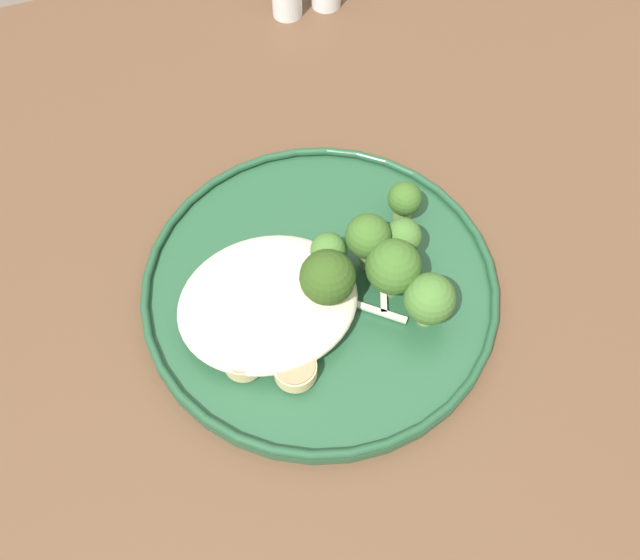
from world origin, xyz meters
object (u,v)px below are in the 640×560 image
Objects in this scene: seared_scallop_tilted_round at (262,294)px; broccoli_floret_right_tilted at (368,237)px; seared_scallop_front_small at (244,361)px; dinner_plate at (320,287)px; seared_scallop_on_noodles at (295,369)px; seared_scallop_tiny_bay at (282,272)px; broccoli_floret_front_edge at (329,252)px; broccoli_floret_near_rim at (429,299)px; broccoli_floret_small_sprig at (328,279)px; broccoli_floret_beside_noodles at (405,200)px; broccoli_floret_split_head at (394,267)px; broccoli_floret_rear_charred at (403,239)px.

broccoli_floret_right_tilted is at bearing -177.60° from seared_scallop_tilted_round.
seared_scallop_front_small is 1.21× the size of seared_scallop_tilted_round.
seared_scallop_on_noodles is (0.04, 0.07, 0.01)m from dinner_plate.
seared_scallop_tiny_bay is 0.81× the size of broccoli_floret_front_edge.
broccoli_floret_near_rim is 0.08m from broccoli_floret_small_sprig.
broccoli_floret_front_edge reaches higher than seared_scallop_on_noodles.
broccoli_floret_front_edge is (-0.04, 0.00, 0.02)m from seared_scallop_tiny_bay.
broccoli_floret_beside_noodles reaches higher than seared_scallop_tilted_round.
seared_scallop_tilted_round is at bearing -27.23° from broccoli_floret_near_rim.
broccoli_floret_split_head is at bearing 59.17° from broccoli_floret_beside_noodles.
broccoli_floret_beside_noodles is at bearing -164.65° from seared_scallop_tilted_round.
broccoli_floret_split_head reaches higher than seared_scallop_on_noodles.
broccoli_floret_front_edge is 1.07× the size of broccoli_floret_beside_noodles.
broccoli_floret_split_head reaches higher than seared_scallop_tiny_bay.
seared_scallop_front_small is 0.71× the size of broccoli_floret_front_edge.
broccoli_floret_right_tilted is at bearing -139.37° from seared_scallop_on_noodles.
broccoli_floret_front_edge is at bearing 19.97° from broccoli_floret_beside_noodles.
broccoli_floret_front_edge is at bearing -10.22° from broccoli_floret_right_tilted.
seared_scallop_tilted_round is 0.40× the size of broccoli_floret_small_sprig.
dinner_plate is 8.84× the size of seared_scallop_on_noodles.
broccoli_floret_small_sprig is (0.00, 0.02, 0.04)m from dinner_plate.
seared_scallop_tiny_bay is 0.86× the size of broccoli_floret_beside_noodles.
seared_scallop_tilted_round is at bearing 2.40° from broccoli_floret_right_tilted.
broccoli_floret_split_head is at bearing -155.52° from seared_scallop_on_noodles.
broccoli_floret_right_tilted is (-0.12, -0.06, 0.03)m from seared_scallop_front_small.
seared_scallop_front_small is 0.52× the size of broccoli_floret_split_head.
seared_scallop_front_small reaches higher than dinner_plate.
broccoli_floret_front_edge is at bearing -125.01° from seared_scallop_on_noodles.
broccoli_floret_rear_charred is 1.14× the size of broccoli_floret_beside_noodles.
seared_scallop_on_noodles is 0.70× the size of broccoli_floret_rear_charred.
dinner_plate is 0.06m from broccoli_floret_right_tilted.
dinner_plate is at bearing -39.67° from broccoli_floret_near_rim.
broccoli_floret_split_head is 0.05m from broccoli_floret_small_sprig.
broccoli_floret_small_sprig reaches higher than seared_scallop_front_small.
dinner_plate is 0.10m from broccoli_floret_beside_noodles.
broccoli_floret_near_rim is (0.00, 0.06, 0.00)m from broccoli_floret_rear_charred.
broccoli_floret_small_sprig is at bearing -158.93° from seared_scallop_front_small.
broccoli_floret_small_sprig is at bearing -131.46° from seared_scallop_on_noodles.
seared_scallop_on_noodles is at bearing 48.54° from broccoli_floret_small_sprig.
dinner_plate is at bearing 46.45° from broccoli_floret_front_edge.
broccoli_floret_small_sprig is at bearing 88.13° from dinner_plate.
broccoli_floret_rear_charred is (-0.06, 0.01, 0.00)m from broccoli_floret_front_edge.
dinner_plate is 5.61× the size of broccoli_floret_near_rim.
broccoli_floret_near_rim is (-0.02, 0.03, -0.01)m from broccoli_floret_split_head.
broccoli_floret_near_rim is 0.81× the size of broccoli_floret_small_sprig.
broccoli_floret_front_edge reaches higher than seared_scallop_front_small.
broccoli_floret_right_tilted is 1.45× the size of broccoli_floret_beside_noodles.
broccoli_floret_near_rim is at bearing 140.33° from dinner_plate.
broccoli_floret_near_rim is at bearing 150.92° from broccoli_floret_small_sprig.
broccoli_floret_front_edge is at bearing -42.66° from broccoli_floret_split_head.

